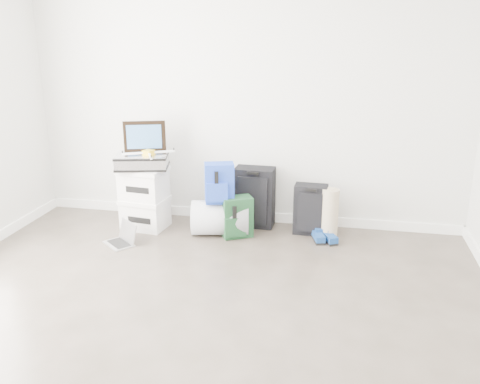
% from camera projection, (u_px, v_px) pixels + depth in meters
% --- Properties ---
extents(ground, '(5.00, 5.00, 0.00)m').
position_uv_depth(ground, '(170.00, 359.00, 3.19)').
color(ground, '#383229').
rests_on(ground, ground).
extents(room_envelope, '(4.52, 5.02, 2.71)m').
position_uv_depth(room_envelope, '(157.00, 79.00, 2.68)').
color(room_envelope, silver).
rests_on(room_envelope, ground).
extents(boxes_stack, '(0.49, 0.41, 0.64)m').
position_uv_depth(boxes_stack, '(145.00, 198.00, 5.21)').
color(boxes_stack, silver).
rests_on(boxes_stack, ground).
extents(briefcase, '(0.57, 0.48, 0.14)m').
position_uv_depth(briefcase, '(142.00, 161.00, 5.09)').
color(briefcase, '#B2B2B7').
rests_on(briefcase, boxes_stack).
extents(painting, '(0.41, 0.15, 0.31)m').
position_uv_depth(painting, '(145.00, 137.00, 5.11)').
color(painting, black).
rests_on(painting, briefcase).
extents(drone, '(0.48, 0.48, 0.05)m').
position_uv_depth(drone, '(149.00, 153.00, 5.03)').
color(drone, gold).
rests_on(drone, briefcase).
extents(duffel_bag, '(0.62, 0.45, 0.35)m').
position_uv_depth(duffel_bag, '(220.00, 218.00, 5.07)').
color(duffel_bag, gray).
rests_on(duffel_bag, ground).
extents(blue_backpack, '(0.32, 0.27, 0.39)m').
position_uv_depth(blue_backpack, '(219.00, 184.00, 4.93)').
color(blue_backpack, '#193CA6').
rests_on(blue_backpack, duffel_bag).
extents(large_suitcase, '(0.41, 0.27, 0.62)m').
position_uv_depth(large_suitcase, '(254.00, 197.00, 5.26)').
color(large_suitcase, black).
rests_on(large_suitcase, ground).
extents(green_backpack, '(0.34, 0.32, 0.41)m').
position_uv_depth(green_backpack, '(237.00, 218.00, 5.01)').
color(green_backpack, '#14371A').
rests_on(green_backpack, ground).
extents(carry_on, '(0.33, 0.23, 0.51)m').
position_uv_depth(carry_on, '(310.00, 210.00, 5.07)').
color(carry_on, black).
rests_on(carry_on, ground).
extents(shoes, '(0.28, 0.25, 0.08)m').
position_uv_depth(shoes, '(324.00, 237.00, 4.94)').
color(shoes, black).
rests_on(shoes, ground).
extents(rolled_rug, '(0.16, 0.16, 0.50)m').
position_uv_depth(rolled_rug, '(330.00, 214.00, 4.96)').
color(rolled_rug, tan).
rests_on(rolled_rug, ground).
extents(laptop, '(0.36, 0.35, 0.21)m').
position_uv_depth(laptop, '(123.00, 239.00, 4.88)').
color(laptop, silver).
rests_on(laptop, ground).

